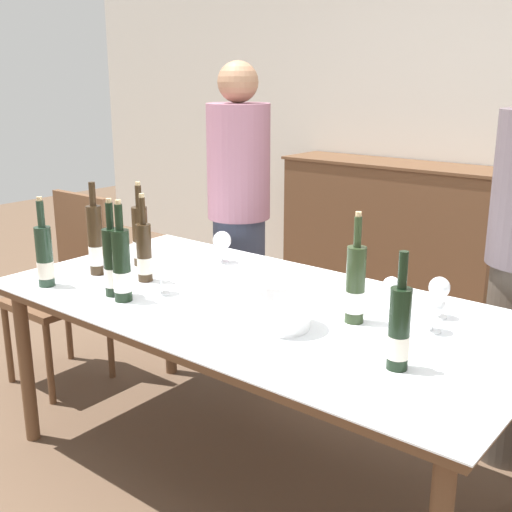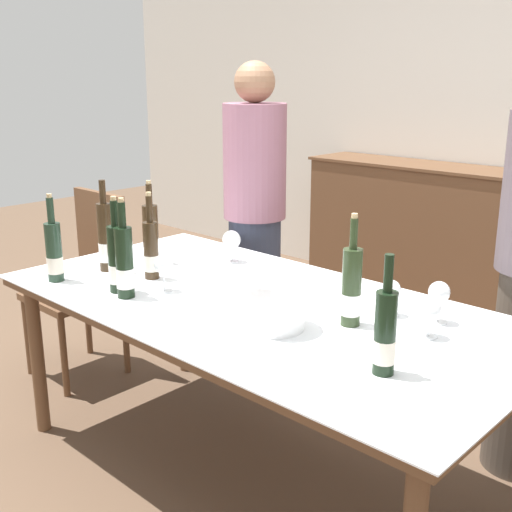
% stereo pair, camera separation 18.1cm
% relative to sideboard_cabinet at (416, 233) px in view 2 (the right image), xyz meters
% --- Properties ---
extents(ground_plane, '(12.00, 12.00, 0.00)m').
position_rel_sideboard_cabinet_xyz_m(ground_plane, '(0.64, -2.32, -0.49)').
color(ground_plane, brown).
extents(sideboard_cabinet, '(1.62, 0.46, 0.98)m').
position_rel_sideboard_cabinet_xyz_m(sideboard_cabinet, '(0.00, 0.00, 0.00)').
color(sideboard_cabinet, brown).
rests_on(sideboard_cabinet, ground_plane).
extents(dining_table, '(2.06, 1.04, 0.74)m').
position_rel_sideboard_cabinet_xyz_m(dining_table, '(0.64, -2.32, 0.19)').
color(dining_table, brown).
rests_on(dining_table, ground_plane).
extents(ice_bucket, '(0.22, 0.22, 0.17)m').
position_rel_sideboard_cabinet_xyz_m(ice_bucket, '(0.86, -2.47, 0.34)').
color(ice_bucket, white).
rests_on(ice_bucket, dining_table).
extents(wine_bottle_0, '(0.07, 0.07, 0.38)m').
position_rel_sideboard_cabinet_xyz_m(wine_bottle_0, '(0.16, -2.61, 0.38)').
color(wine_bottle_0, black).
rests_on(wine_bottle_0, dining_table).
extents(wine_bottle_1, '(0.07, 0.07, 0.37)m').
position_rel_sideboard_cabinet_xyz_m(wine_bottle_1, '(-0.15, -2.71, 0.37)').
color(wine_bottle_1, '#1E3323').
rests_on(wine_bottle_1, dining_table).
extents(wine_bottle_2, '(0.07, 0.07, 0.39)m').
position_rel_sideboard_cabinet_xyz_m(wine_bottle_2, '(0.24, -2.63, 0.39)').
color(wine_bottle_2, black).
rests_on(wine_bottle_2, dining_table).
extents(wine_bottle_3, '(0.07, 0.07, 0.38)m').
position_rel_sideboard_cabinet_xyz_m(wine_bottle_3, '(-0.07, -2.27, 0.38)').
color(wine_bottle_3, '#332314').
rests_on(wine_bottle_3, dining_table).
extents(wine_bottle_4, '(0.06, 0.06, 0.35)m').
position_rel_sideboard_cabinet_xyz_m(wine_bottle_4, '(1.31, -2.51, 0.37)').
color(wine_bottle_4, black).
rests_on(wine_bottle_4, dining_table).
extents(wine_bottle_5, '(0.07, 0.07, 0.39)m').
position_rel_sideboard_cabinet_xyz_m(wine_bottle_5, '(1.03, -2.27, 0.38)').
color(wine_bottle_5, '#28381E').
rests_on(wine_bottle_5, dining_table).
extents(wine_bottle_6, '(0.06, 0.06, 0.40)m').
position_rel_sideboard_cabinet_xyz_m(wine_bottle_6, '(-0.11, -2.48, 0.40)').
color(wine_bottle_6, '#332314').
rests_on(wine_bottle_6, dining_table).
extents(wine_bottle_7, '(0.06, 0.06, 0.37)m').
position_rel_sideboard_cabinet_xyz_m(wine_bottle_7, '(0.12, -2.41, 0.37)').
color(wine_bottle_7, '#332314').
rests_on(wine_bottle_7, dining_table).
extents(wine_glass_0, '(0.07, 0.07, 0.15)m').
position_rel_sideboard_cabinet_xyz_m(wine_glass_0, '(1.24, -2.05, 0.36)').
color(wine_glass_0, white).
rests_on(wine_glass_0, dining_table).
extents(wine_glass_1, '(0.07, 0.07, 0.15)m').
position_rel_sideboard_cabinet_xyz_m(wine_glass_1, '(0.29, -2.48, 0.36)').
color(wine_glass_1, white).
rests_on(wine_glass_1, dining_table).
extents(wine_glass_2, '(0.07, 0.07, 0.13)m').
position_rel_sideboard_cabinet_xyz_m(wine_glass_2, '(1.08, -2.10, 0.34)').
color(wine_glass_2, white).
rests_on(wine_glass_2, dining_table).
extents(wine_glass_3, '(0.08, 0.08, 0.13)m').
position_rel_sideboard_cabinet_xyz_m(wine_glass_3, '(0.71, -2.42, 0.34)').
color(wine_glass_3, white).
rests_on(wine_glass_3, dining_table).
extents(wine_glass_4, '(0.08, 0.08, 0.13)m').
position_rel_sideboard_cabinet_xyz_m(wine_glass_4, '(1.28, -2.18, 0.34)').
color(wine_glass_4, white).
rests_on(wine_glass_4, dining_table).
extents(wine_glass_5, '(0.08, 0.08, 0.15)m').
position_rel_sideboard_cabinet_xyz_m(wine_glass_5, '(0.19, -2.01, 0.35)').
color(wine_glass_5, white).
rests_on(wine_glass_5, dining_table).
extents(chair_left_end, '(0.42, 0.42, 0.97)m').
position_rel_sideboard_cabinet_xyz_m(chair_left_end, '(-0.69, -2.23, 0.06)').
color(chair_left_end, brown).
rests_on(chair_left_end, ground_plane).
extents(person_host, '(0.33, 0.33, 1.63)m').
position_rel_sideboard_cabinet_xyz_m(person_host, '(-0.10, -1.56, 0.33)').
color(person_host, '#383F56').
rests_on(person_host, ground_plane).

